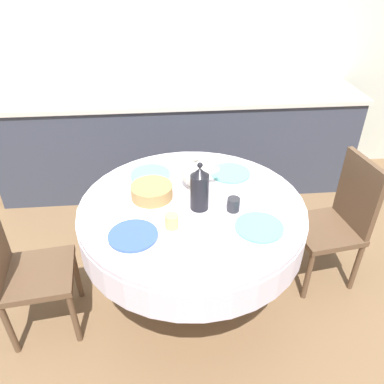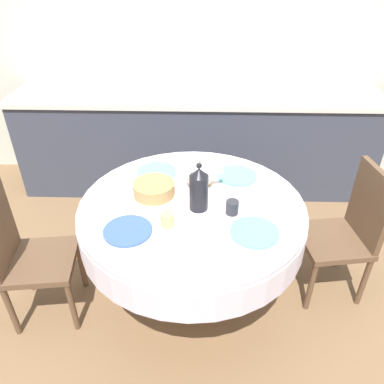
# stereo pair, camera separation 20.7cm
# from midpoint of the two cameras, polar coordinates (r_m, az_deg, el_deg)

# --- Properties ---
(ground_plane) EXTENTS (12.00, 12.00, 0.00)m
(ground_plane) POSITION_cam_midpoint_polar(r_m,az_deg,el_deg) (2.64, -2.33, -15.72)
(ground_plane) COLOR brown
(wall_back) EXTENTS (7.00, 0.05, 2.60)m
(wall_back) POSITION_cam_midpoint_polar(r_m,az_deg,el_deg) (3.58, -4.54, 22.23)
(wall_back) COLOR beige
(wall_back) RESTS_ON ground_plane
(kitchen_counter) EXTENTS (3.24, 0.64, 0.91)m
(kitchen_counter) POSITION_cam_midpoint_polar(r_m,az_deg,el_deg) (3.53, -3.81, 7.65)
(kitchen_counter) COLOR #383D4C
(kitchen_counter) RESTS_ON ground_plane
(dining_table) EXTENTS (1.29, 1.29, 0.77)m
(dining_table) POSITION_cam_midpoint_polar(r_m,az_deg,el_deg) (2.19, -2.71, -4.58)
(dining_table) COLOR tan
(dining_table) RESTS_ON ground_plane
(chair_left) EXTENTS (0.45, 0.45, 0.91)m
(chair_left) POSITION_cam_midpoint_polar(r_m,az_deg,el_deg) (2.61, 19.31, -3.80)
(chair_left) COLOR brown
(chair_left) RESTS_ON ground_plane
(chair_right) EXTENTS (0.45, 0.45, 0.91)m
(chair_right) POSITION_cam_midpoint_polar(r_m,az_deg,el_deg) (2.38, -27.18, -10.10)
(chair_right) COLOR brown
(chair_right) RESTS_ON ground_plane
(plate_near_left) EXTENTS (0.25, 0.25, 0.01)m
(plate_near_left) POSITION_cam_midpoint_polar(r_m,az_deg,el_deg) (1.92, -12.05, -6.61)
(plate_near_left) COLOR #3856AD
(plate_near_left) RESTS_ON dining_table
(cup_near_left) EXTENTS (0.07, 0.07, 0.08)m
(cup_near_left) POSITION_cam_midpoint_polar(r_m,az_deg,el_deg) (1.93, -6.20, -4.57)
(cup_near_left) COLOR #DBB766
(cup_near_left) RESTS_ON dining_table
(plate_near_right) EXTENTS (0.25, 0.25, 0.01)m
(plate_near_right) POSITION_cam_midpoint_polar(r_m,az_deg,el_deg) (1.95, 7.23, -5.45)
(plate_near_right) COLOR #60BCB7
(plate_near_right) RESTS_ON dining_table
(cup_near_right) EXTENTS (0.07, 0.07, 0.08)m
(cup_near_right) POSITION_cam_midpoint_polar(r_m,az_deg,el_deg) (2.04, 3.46, -2.01)
(cup_near_right) COLOR #28282D
(cup_near_right) RESTS_ON dining_table
(plate_far_left) EXTENTS (0.25, 0.25, 0.01)m
(plate_far_left) POSITION_cam_midpoint_polar(r_m,az_deg,el_deg) (2.40, -8.85, 2.59)
(plate_far_left) COLOR #60BCB7
(plate_far_left) RESTS_ON dining_table
(cup_far_left) EXTENTS (0.07, 0.07, 0.08)m
(cup_far_left) POSITION_cam_midpoint_polar(r_m,az_deg,el_deg) (2.21, -7.93, 0.74)
(cup_far_left) COLOR #28282D
(cup_far_left) RESTS_ON dining_table
(plate_far_right) EXTENTS (0.25, 0.25, 0.01)m
(plate_far_right) POSITION_cam_midpoint_polar(r_m,az_deg,el_deg) (2.39, 3.41, 2.82)
(plate_far_right) COLOR #60BCB7
(plate_far_right) RESTS_ON dining_table
(cup_far_right) EXTENTS (0.07, 0.07, 0.08)m
(cup_far_right) POSITION_cam_midpoint_polar(r_m,az_deg,el_deg) (2.28, -1.03, 2.19)
(cup_far_right) COLOR #DBB766
(cup_far_right) RESTS_ON dining_table
(coffee_carafe) EXTENTS (0.10, 0.10, 0.29)m
(coffee_carafe) POSITION_cam_midpoint_polar(r_m,az_deg,el_deg) (2.01, -1.77, 0.41)
(coffee_carafe) COLOR black
(coffee_carafe) RESTS_ON dining_table
(teapot) EXTENTS (0.23, 0.17, 0.22)m
(teapot) POSITION_cam_midpoint_polar(r_m,az_deg,el_deg) (2.21, -2.11, 2.76)
(teapot) COLOR silver
(teapot) RESTS_ON dining_table
(bread_basket) EXTENTS (0.24, 0.24, 0.08)m
(bread_basket) POSITION_cam_midpoint_polar(r_m,az_deg,el_deg) (2.17, -8.87, 0.01)
(bread_basket) COLOR #AD844C
(bread_basket) RESTS_ON dining_table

